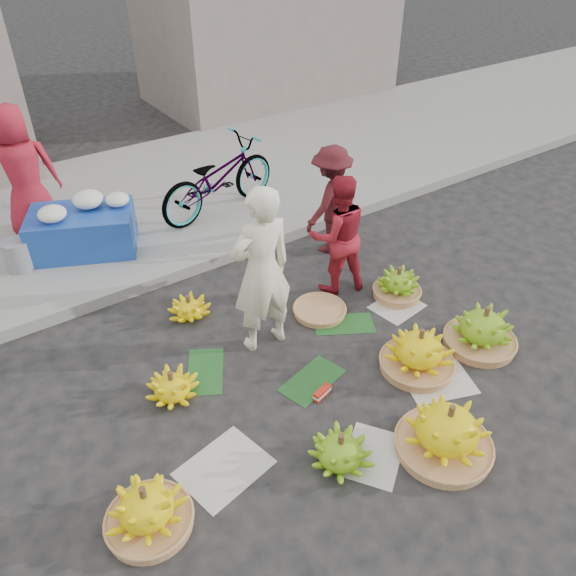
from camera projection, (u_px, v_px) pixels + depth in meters
ground at (308, 365)px, 5.63m from camera, size 80.00×80.00×0.00m
curb at (206, 260)px, 7.06m from camera, size 40.00×0.25×0.15m
sidewalk at (141, 199)px, 8.47m from camera, size 40.00×4.00×0.12m
newspaper_scatter at (360, 415)px, 5.09m from camera, size 3.20×1.80×0.00m
banana_leaves at (289, 357)px, 5.71m from camera, size 2.00×1.00×0.00m
banana_bunch_0 at (147, 510)px, 4.11m from camera, size 0.70×0.70×0.45m
banana_bunch_1 at (340, 451)px, 4.59m from camera, size 0.58×0.58×0.33m
banana_bunch_2 at (447, 431)px, 4.64m from camera, size 0.83×0.83×0.53m
banana_bunch_3 at (483, 329)px, 5.75m from camera, size 0.73×0.73×0.49m
banana_bunch_4 at (419, 352)px, 5.47m from camera, size 0.72×0.72×0.49m
banana_bunch_5 at (398, 284)px, 6.48m from camera, size 0.59×0.59×0.39m
banana_bunch_6 at (172, 386)px, 5.21m from camera, size 0.56×0.56×0.31m
banana_bunch_7 at (189, 308)px, 6.20m from camera, size 0.51×0.51×0.28m
basket_spare at (320, 311)px, 6.29m from camera, size 0.70×0.70×0.07m
incense_stack at (322, 393)px, 5.25m from camera, size 0.21×0.12×0.08m
vendor_cream at (262, 271)px, 5.39m from camera, size 0.67×0.45×1.79m
vendor_red at (338, 235)px, 6.31m from camera, size 0.82×0.72×1.43m
man_striped at (331, 200)px, 7.03m from camera, size 1.04×0.81×1.41m
flower_table at (83, 228)px, 7.03m from camera, size 1.46×1.23×0.73m
grey_bucket at (19, 255)px, 6.73m from camera, size 0.33×0.33×0.37m
flower_vendor at (23, 172)px, 7.06m from camera, size 0.94×0.72×1.71m
bicycle at (218, 178)px, 7.75m from camera, size 1.04×2.03×1.02m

